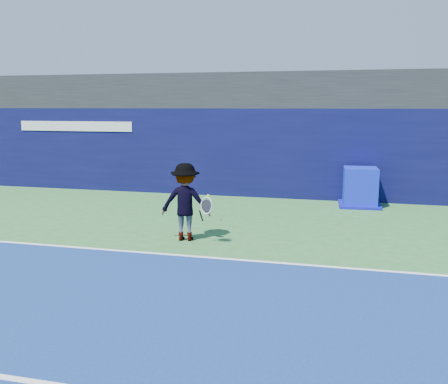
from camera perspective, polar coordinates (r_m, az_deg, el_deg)
The scene contains 7 objects.
ground at distance 7.74m, azimuth -8.57°, elevation -13.88°, with size 80.00×80.00×0.00m, color #327033.
baseline at distance 10.39m, azimuth -2.14°, elevation -7.46°, with size 24.00×0.10×0.01m, color white.
stadium_band at distance 18.24m, azimuth 5.45°, elevation 11.39°, with size 36.00×3.00×1.20m, color black.
back_wall_assembly at distance 17.32m, azimuth 4.81°, elevation 4.53°, with size 36.00×1.03×3.00m.
equipment_cart at distance 16.07m, azimuth 15.29°, elevation 0.38°, with size 1.33×1.33×1.21m.
tennis_player at distance 11.57m, azimuth -4.42°, elevation -1.14°, with size 1.37×0.80×1.80m.
tennis_ball at distance 13.29m, azimuth -1.80°, elevation -0.41°, with size 0.07×0.07×0.07m.
Camera 1 is at (2.80, -6.51, 3.10)m, focal length 40.00 mm.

